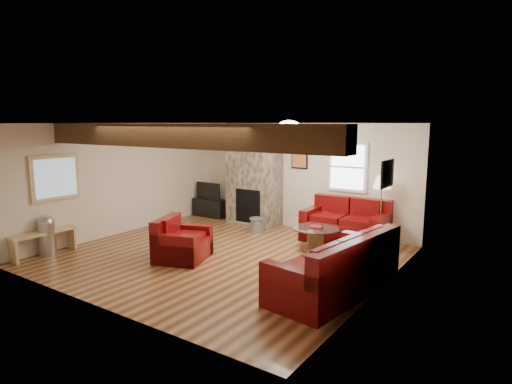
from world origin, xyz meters
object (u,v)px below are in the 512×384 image
loveseat (345,221)px  television (210,191)px  coffee_table (316,239)px  tv_cabinet (210,208)px  floor_lamp (382,186)px  sofa_three (335,263)px  armchair_red (183,239)px

loveseat → television: (-3.99, 0.30, 0.25)m
coffee_table → tv_cabinet: size_ratio=0.97×
tv_cabinet → floor_lamp: size_ratio=0.67×
sofa_three → loveseat: bearing=-152.7°
armchair_red → television: (-1.96, 3.10, 0.32)m
loveseat → coffee_table: loveseat is taller
armchair_red → floor_lamp: bearing=-61.1°
tv_cabinet → floor_lamp: 4.76m
sofa_three → loveseat: size_ratio=1.35×
sofa_three → loveseat: (-0.94, 2.66, 0.01)m
loveseat → armchair_red: bearing=-127.2°
television → armchair_red: bearing=-57.7°
loveseat → armchair_red: 3.46m
loveseat → tv_cabinet: size_ratio=1.79×
armchair_red → tv_cabinet: bearing=12.8°
loveseat → television: size_ratio=2.19×
sofa_three → tv_cabinet: sofa_three is taller
loveseat → armchair_red: loveseat is taller
loveseat → television: 4.01m
television → floor_lamp: bearing=-0.8°
armchair_red → coffee_table: bearing=-62.4°
armchair_red → floor_lamp: floor_lamp is taller
armchair_red → tv_cabinet: 3.67m
armchair_red → loveseat: bearing=-55.4°
coffee_table → armchair_red: bearing=-132.9°
coffee_table → tv_cabinet: 3.92m
television → sofa_three: bearing=-31.0°
television → floor_lamp: size_ratio=0.54×
coffee_table → television: television is taller
armchair_red → television: size_ratio=1.23×
sofa_three → floor_lamp: 3.02m
tv_cabinet → television: television is taller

